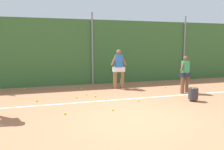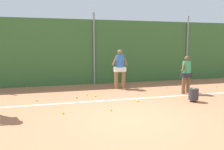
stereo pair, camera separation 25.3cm
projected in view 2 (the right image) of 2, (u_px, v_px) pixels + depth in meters
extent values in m
plane|color=#B2704C|center=(115.00, 103.00, 8.11)|extent=(29.69, 29.69, 0.00)
cube|color=#386633|center=(94.00, 52.00, 11.92)|extent=(19.30, 0.25, 3.40)
cylinder|color=gray|center=(94.00, 49.00, 11.73)|extent=(0.10, 0.10, 3.75)
cylinder|color=gray|center=(187.00, 48.00, 13.15)|extent=(0.10, 0.10, 3.75)
cube|color=white|center=(112.00, 100.00, 8.52)|extent=(14.10, 0.10, 0.01)
cylinder|color=brown|center=(188.00, 85.00, 9.78)|extent=(0.16, 0.16, 0.71)
cylinder|color=brown|center=(183.00, 86.00, 9.59)|extent=(0.16, 0.16, 0.71)
cube|color=#23232D|center=(186.00, 75.00, 9.62)|extent=(0.54, 0.43, 0.19)
cylinder|color=#339E60|center=(187.00, 67.00, 9.58)|extent=(0.35, 0.35, 0.51)
sphere|color=brown|center=(187.00, 58.00, 9.53)|extent=(0.21, 0.21, 0.21)
cylinder|color=brown|center=(189.00, 66.00, 9.69)|extent=(0.28, 0.17, 0.48)
cylinder|color=brown|center=(184.00, 66.00, 9.46)|extent=(0.28, 0.17, 0.48)
cylinder|color=#8C603D|center=(116.00, 80.00, 10.72)|extent=(0.18, 0.18, 0.82)
cylinder|color=#8C603D|center=(123.00, 80.00, 10.80)|extent=(0.18, 0.18, 0.82)
cube|color=white|center=(120.00, 69.00, 10.69)|extent=(0.56, 0.34, 0.22)
cylinder|color=blue|center=(120.00, 61.00, 10.64)|extent=(0.40, 0.40, 0.58)
sphere|color=#8C603D|center=(120.00, 52.00, 10.58)|extent=(0.24, 0.24, 0.24)
cylinder|color=#8C603D|center=(115.00, 60.00, 10.58)|extent=(0.33, 0.12, 0.54)
cylinder|color=#8C603D|center=(124.00, 60.00, 10.68)|extent=(0.33, 0.12, 0.54)
cylinder|color=#2D2D33|center=(194.00, 94.00, 8.27)|extent=(0.36, 0.36, 0.42)
cylinder|color=#2D2D33|center=(196.00, 100.00, 8.34)|extent=(0.02, 0.02, 0.08)
cylinder|color=#2D2D33|center=(190.00, 101.00, 8.28)|extent=(0.02, 0.02, 0.08)
cylinder|color=#2D2D33|center=(191.00, 100.00, 8.43)|extent=(0.02, 0.02, 0.08)
sphere|color=#CCDB33|center=(194.00, 89.00, 8.29)|extent=(0.07, 0.07, 0.07)
sphere|color=#CCDB33|center=(193.00, 89.00, 8.22)|extent=(0.07, 0.07, 0.07)
sphere|color=#CCDB33|center=(63.00, 113.00, 6.83)|extent=(0.07, 0.07, 0.07)
sphere|color=#CCDB33|center=(216.00, 86.00, 11.19)|extent=(0.07, 0.07, 0.07)
sphere|color=#CCDB33|center=(138.00, 101.00, 8.31)|extent=(0.07, 0.07, 0.07)
sphere|color=#CCDB33|center=(95.00, 96.00, 9.07)|extent=(0.07, 0.07, 0.07)
sphere|color=#CCDB33|center=(105.00, 99.00, 8.52)|extent=(0.07, 0.07, 0.07)
sphere|color=#CCDB33|center=(37.00, 100.00, 8.38)|extent=(0.07, 0.07, 0.07)
sphere|color=#CCDB33|center=(189.00, 89.00, 10.39)|extent=(0.07, 0.07, 0.07)
sphere|color=#CCDB33|center=(87.00, 94.00, 9.36)|extent=(0.07, 0.07, 0.07)
sphere|color=#CCDB33|center=(111.00, 110.00, 7.18)|extent=(0.07, 0.07, 0.07)
sphere|color=#CCDB33|center=(26.00, 88.00, 10.75)|extent=(0.07, 0.07, 0.07)
sphere|color=#CCDB33|center=(83.00, 88.00, 10.65)|extent=(0.07, 0.07, 0.07)
sphere|color=#CCDB33|center=(77.00, 97.00, 8.88)|extent=(0.07, 0.07, 0.07)
sphere|color=#CCDB33|center=(167.00, 87.00, 10.87)|extent=(0.07, 0.07, 0.07)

